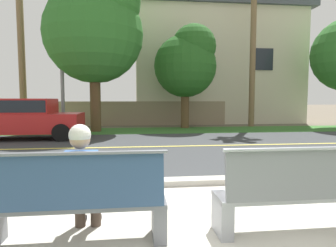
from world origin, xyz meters
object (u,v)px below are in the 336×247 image
bench_right (299,194)px  seated_person_blue (83,177)px  bench_left (76,203)px  streetlamp (62,35)px  car_red_near (23,117)px  shade_tree_left (187,62)px  shade_tree_far_left (97,26)px

bench_right → seated_person_blue: size_ratio=1.47×
bench_left → streetlamp: bearing=103.8°
bench_left → streetlamp: 11.75m
car_red_near → shade_tree_left: 8.20m
streetlamp → bench_right: bearing=-64.9°
seated_person_blue → shade_tree_far_left: bearing=96.1°
bench_left → shade_tree_left: bearing=74.5°
streetlamp → bench_left: bearing=-76.2°
bench_left → shade_tree_far_left: 11.71m
bench_right → bench_left: bearing=180.0°
bench_right → shade_tree_far_left: 12.18m
seated_person_blue → shade_tree_left: bearing=74.5°
car_red_near → shade_tree_left: size_ratio=0.80×
streetlamp → shade_tree_far_left: (1.54, 0.05, 0.46)m
streetlamp → shade_tree_far_left: size_ratio=1.04×
bench_left → shade_tree_left: shade_tree_left is taller
bench_right → streetlamp: streetlamp is taller
bench_left → bench_right: same height
shade_tree_far_left → bench_right: bearing=-72.1°
bench_left → shade_tree_left: (3.33, 11.99, 3.02)m
bench_left → streetlamp: streetlamp is taller
car_red_near → streetlamp: 4.30m
car_red_near → shade_tree_far_left: (2.54, 2.27, 4.00)m
seated_person_blue → bench_left: bearing=-103.7°
bench_right → shade_tree_left: (0.92, 11.99, 3.02)m
bench_left → shade_tree_left: size_ratio=0.34×
bench_left → shade_tree_far_left: bearing=95.8°
streetlamp → shade_tree_left: streetlamp is taller
bench_left → streetlamp: (-2.63, 10.75, 3.94)m
shade_tree_far_left → shade_tree_left: size_ratio=1.40×
shade_tree_left → bench_left: bearing=-105.5°
bench_right → car_red_near: bearing=125.3°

